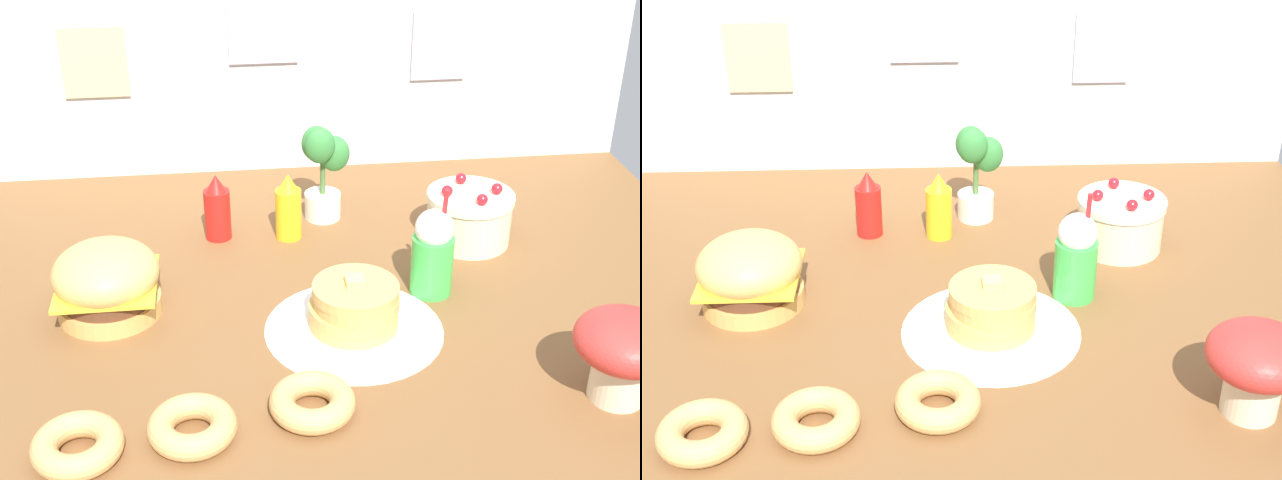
% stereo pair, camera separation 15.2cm
% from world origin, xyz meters
% --- Properties ---
extents(ground_plane, '(2.50, 2.02, 0.02)m').
position_xyz_m(ground_plane, '(0.00, 0.00, -0.01)').
color(ground_plane, brown).
extents(back_wall, '(2.50, 0.04, 0.83)m').
position_xyz_m(back_wall, '(-0.00, 1.01, 0.41)').
color(back_wall, silver).
rests_on(back_wall, ground_plane).
extents(doily_mat, '(0.46, 0.46, 0.00)m').
position_xyz_m(doily_mat, '(0.12, -0.04, 0.00)').
color(doily_mat, white).
rests_on(doily_mat, ground_plane).
extents(burger, '(0.28, 0.28, 0.20)m').
position_xyz_m(burger, '(-0.51, 0.12, 0.10)').
color(burger, '#DBA859').
rests_on(burger, ground_plane).
extents(pancake_stack, '(0.36, 0.36, 0.15)m').
position_xyz_m(pancake_stack, '(0.12, -0.04, 0.06)').
color(pancake_stack, white).
rests_on(pancake_stack, doily_mat).
extents(layer_cake, '(0.26, 0.26, 0.19)m').
position_xyz_m(layer_cake, '(0.54, 0.39, 0.08)').
color(layer_cake, beige).
rests_on(layer_cake, ground_plane).
extents(ketchup_bottle, '(0.08, 0.08, 0.21)m').
position_xyz_m(ketchup_bottle, '(-0.21, 0.50, 0.10)').
color(ketchup_bottle, red).
rests_on(ketchup_bottle, ground_plane).
extents(mustard_bottle, '(0.08, 0.08, 0.21)m').
position_xyz_m(mustard_bottle, '(0.00, 0.48, 0.10)').
color(mustard_bottle, yellow).
rests_on(mustard_bottle, ground_plane).
extents(cream_soda_cup, '(0.12, 0.12, 0.31)m').
position_xyz_m(cream_soda_cup, '(0.36, 0.12, 0.12)').
color(cream_soda_cup, green).
rests_on(cream_soda_cup, ground_plane).
extents(donut_pink_glaze, '(0.19, 0.19, 0.06)m').
position_xyz_m(donut_pink_glaze, '(-0.52, -0.43, 0.03)').
color(donut_pink_glaze, tan).
rests_on(donut_pink_glaze, ground_plane).
extents(donut_chocolate, '(0.19, 0.19, 0.06)m').
position_xyz_m(donut_chocolate, '(-0.28, -0.40, 0.03)').
color(donut_chocolate, tan).
rests_on(donut_chocolate, ground_plane).
extents(donut_vanilla, '(0.19, 0.19, 0.06)m').
position_xyz_m(donut_vanilla, '(-0.02, -0.35, 0.03)').
color(donut_vanilla, tan).
rests_on(donut_vanilla, ground_plane).
extents(potted_plant, '(0.15, 0.13, 0.32)m').
position_xyz_m(potted_plant, '(0.12, 0.60, 0.17)').
color(potted_plant, white).
rests_on(potted_plant, ground_plane).
extents(mushroom_stool, '(0.23, 0.23, 0.22)m').
position_xyz_m(mushroom_stool, '(0.68, -0.37, 0.14)').
color(mushroom_stool, beige).
rests_on(mushroom_stool, ground_plane).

